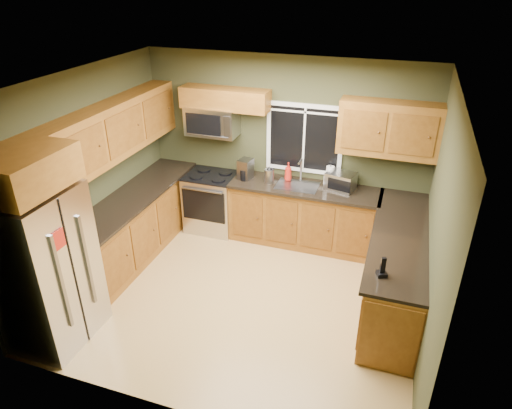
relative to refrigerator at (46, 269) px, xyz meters
The scene contains 29 objects.
floor 2.35m from the refrigerator, 36.78° to the left, with size 4.20×4.20×0.00m, color tan.
ceiling 2.82m from the refrigerator, 36.78° to the left, with size 4.20×4.20×0.00m, color white.
back_wall 3.58m from the refrigerator, 60.71° to the left, with size 4.20×4.20×0.00m, color #363820.
front_wall 1.86m from the refrigerator, 16.04° to the right, with size 4.20×4.20×0.00m, color #363820.
left_wall 1.42m from the refrigerator, 105.52° to the left, with size 3.60×3.60×0.00m, color #363820.
right_wall 4.08m from the refrigerator, 18.71° to the left, with size 3.60×3.60×0.00m, color #363820.
window 3.75m from the refrigerator, 56.52° to the left, with size 1.12×0.03×1.02m.
base_cabinets_left 1.83m from the refrigerator, 91.97° to the left, with size 0.60×2.65×0.90m, color brown.
countertop_left 1.78m from the refrigerator, 91.16° to the left, with size 0.65×2.65×0.04m, color black.
base_cabinets_back 3.56m from the refrigerator, 52.43° to the left, with size 2.17×0.60×0.90m, color brown.
countertop_back 3.51m from the refrigerator, 52.18° to the left, with size 2.17×0.65×0.04m, color black.
base_cabinets_peninsula 4.02m from the refrigerator, 27.50° to the left, with size 0.60×2.52×0.90m.
countertop_peninsula 3.97m from the refrigerator, 27.77° to the left, with size 0.65×2.50×0.04m, color black.
upper_cabinets_left 2.03m from the refrigerator, 96.30° to the left, with size 0.33×2.65×0.72m, color brown.
upper_cabinets_back_left 3.28m from the refrigerator, 73.15° to the left, with size 1.30×0.33×0.30m, color brown.
upper_cabinets_back_right 4.44m from the refrigerator, 42.62° to the left, with size 1.30×0.33×0.72m, color brown.
upper_cabinet_over_fridge 1.13m from the refrigerator, behind, with size 0.72×0.90×0.38m, color brown.
refrigerator is the anchor object (origin of this frame).
range 2.89m from the refrigerator, 76.03° to the left, with size 0.76×0.69×0.94m.
microwave 3.10m from the refrigerator, 76.66° to the left, with size 0.76×0.41×0.42m.
sink 3.46m from the refrigerator, 53.87° to the left, with size 0.60×0.42×0.36m.
toaster_oven 3.90m from the refrigerator, 47.41° to the left, with size 0.45×0.38×0.24m.
coffee_maker 3.06m from the refrigerator, 65.98° to the left, with size 0.21×0.26×0.30m.
kettle 3.20m from the refrigerator, 59.62° to the left, with size 0.18×0.18×0.25m.
paper_towel_roll 3.87m from the refrigerator, 50.41° to the left, with size 0.15×0.15×0.30m.
soap_bottle_a 3.47m from the refrigerator, 57.58° to the left, with size 0.11×0.11×0.27m, color red.
soap_bottle_b 3.85m from the refrigerator, 50.67° to the left, with size 0.09×0.09×0.20m, color white.
soap_bottle_c 3.27m from the refrigerator, 60.90° to the left, with size 0.14×0.14×0.18m, color white.
cordless_phone 3.51m from the refrigerator, 15.69° to the left, with size 0.13×0.13×0.22m.
Camera 1 is at (1.63, -4.35, 3.73)m, focal length 32.00 mm.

